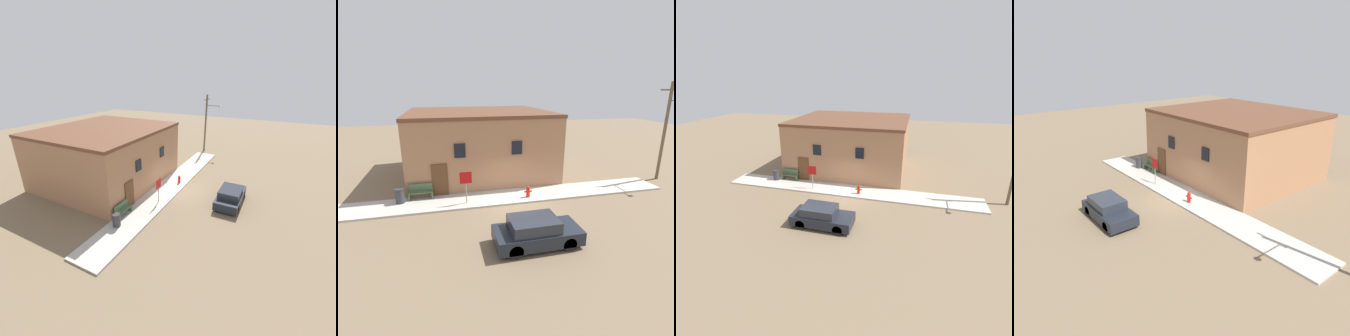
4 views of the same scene
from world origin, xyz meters
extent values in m
plane|color=#7A664C|center=(0.00, 0.00, 0.00)|extent=(80.00, 80.00, 0.00)
cube|color=#BCB7AD|center=(0.00, 1.17, 0.06)|extent=(20.91, 2.35, 0.12)
cube|color=#A87551|center=(-1.21, 7.16, 2.42)|extent=(10.71, 9.62, 4.83)
cube|color=brown|center=(-1.21, 7.16, 4.95)|extent=(10.81, 9.72, 0.24)
cube|color=black|center=(-3.09, 2.32, 3.00)|extent=(0.70, 0.08, 0.90)
cube|color=black|center=(0.66, 2.32, 3.00)|extent=(0.70, 0.08, 0.90)
cube|color=brown|center=(-4.43, 2.32, 1.10)|extent=(1.00, 0.08, 2.20)
cylinder|color=red|center=(0.97, 0.70, 0.40)|extent=(0.23, 0.23, 0.57)
sphere|color=red|center=(0.97, 0.70, 0.74)|extent=(0.21, 0.21, 0.21)
cylinder|color=red|center=(0.78, 0.70, 0.48)|extent=(0.13, 0.11, 0.11)
cylinder|color=red|center=(1.15, 0.70, 0.48)|extent=(0.13, 0.11, 0.11)
cylinder|color=gray|center=(-2.93, 0.69, 1.10)|extent=(0.06, 0.06, 1.98)
cube|color=red|center=(-2.93, 0.67, 1.73)|extent=(0.72, 0.02, 0.72)
cube|color=#4C6B47|center=(-6.33, 2.00, 0.33)|extent=(0.08, 0.44, 0.42)
cube|color=#4C6B47|center=(-4.96, 2.00, 0.33)|extent=(0.08, 0.44, 0.42)
cube|color=#4C6B47|center=(-5.64, 2.00, 0.56)|extent=(1.45, 0.44, 0.04)
cube|color=#4C6B47|center=(-5.64, 2.20, 0.82)|extent=(1.45, 0.04, 0.48)
cylinder|color=#333338|center=(-6.83, 1.67, 0.54)|extent=(0.52, 0.52, 0.85)
cylinder|color=#2D2D2D|center=(-6.83, 1.67, 0.99)|extent=(0.54, 0.54, 0.06)
cylinder|color=brown|center=(11.94, 1.99, 3.62)|extent=(0.22, 0.22, 7.24)
cube|color=brown|center=(11.94, 1.99, 6.66)|extent=(1.80, 0.10, 0.10)
cylinder|color=black|center=(0.94, -3.52, 0.32)|extent=(0.63, 0.20, 0.63)
cylinder|color=black|center=(0.94, -5.07, 0.32)|extent=(0.63, 0.20, 0.63)
cylinder|color=black|center=(-1.46, -3.52, 0.32)|extent=(0.63, 0.20, 0.63)
cylinder|color=black|center=(-1.46, -5.07, 0.32)|extent=(0.63, 0.20, 0.63)
cube|color=#1E232D|center=(-0.26, -4.29, 0.49)|extent=(3.87, 1.76, 0.62)
cube|color=#282D38|center=(-0.46, -4.29, 1.06)|extent=(2.13, 1.55, 0.53)
camera|label=1|loc=(-16.27, -6.99, 9.26)|focal=24.00mm
camera|label=2|loc=(-4.08, -14.00, 6.77)|focal=28.00mm
camera|label=3|loc=(4.90, -17.96, 9.03)|focal=28.00mm
camera|label=4|loc=(15.82, -11.50, 9.32)|focal=35.00mm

